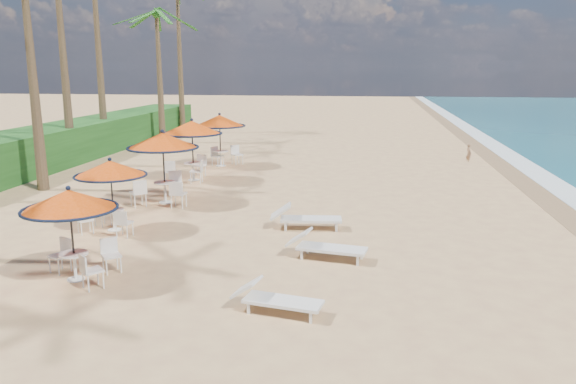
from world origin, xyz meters
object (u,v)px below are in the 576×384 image
station_1 (109,178)px  station_3 (191,135)px  lounger_near (274,298)px  lounger_mid (324,246)px  station_2 (163,150)px  station_4 (221,126)px  station_0 (72,211)px  lounger_far (304,217)px

station_1 → station_3: (0.04, 7.45, 0.33)m
station_1 → station_3: 7.46m
lounger_near → lounger_mid: bearing=89.0°
lounger_mid → station_2: bearing=149.7°
station_3 → station_4: 3.60m
station_3 → station_4: size_ratio=1.02×
station_0 → lounger_near: bearing=-12.9°
station_3 → lounger_near: station_3 is taller
station_2 → lounger_mid: (5.98, -5.02, -1.55)m
station_0 → station_2: (-0.63, 7.22, 0.30)m
station_2 → station_3: station_3 is taller
station_3 → station_1: bearing=-90.3°
station_4 → lounger_far: (5.17, -10.05, -1.59)m
station_0 → station_1: (-0.94, 3.74, -0.00)m
station_2 → lounger_near: (5.29, -8.29, -1.59)m
station_0 → station_1: 3.86m
lounger_far → station_2: bearing=148.6°
station_2 → station_3: 3.98m
lounger_far → lounger_near: bearing=-94.7°
lounger_near → lounger_far: size_ratio=0.87×
station_1 → lounger_mid: station_1 is taller
station_2 → lounger_far: bearing=-25.6°
station_3 → station_0: bearing=-85.4°
lounger_far → lounger_mid: bearing=-78.2°
lounger_near → lounger_mid: size_ratio=0.90×
station_1 → station_2: 3.51m
station_0 → station_3: (-0.90, 11.20, 0.32)m
station_0 → lounger_far: station_0 is taller
station_0 → station_2: 7.26m
station_4 → lounger_mid: station_4 is taller
station_3 → lounger_mid: bearing=-55.2°
station_3 → lounger_mid: station_3 is taller
station_2 → station_4: (0.01, 7.56, 0.06)m
station_4 → lounger_far: station_4 is taller
station_1 → lounger_mid: (6.29, -1.54, -1.24)m
station_3 → lounger_far: 8.59m
station_4 → lounger_near: 16.80m
lounger_mid → lounger_far: lounger_far is taller
lounger_far → station_0: bearing=-139.6°
station_0 → station_4: (-0.62, 14.79, 0.36)m
station_2 → lounger_far: (5.18, -2.48, -1.53)m
station_0 → lounger_near: station_0 is taller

